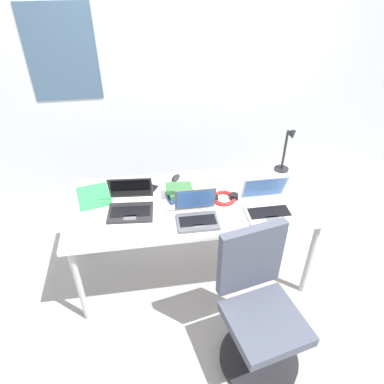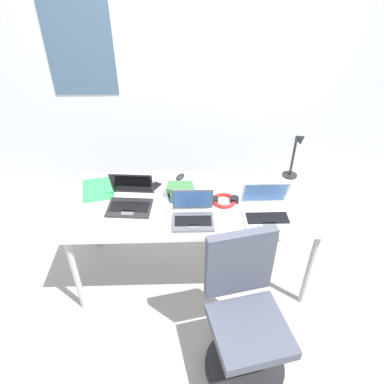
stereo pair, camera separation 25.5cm
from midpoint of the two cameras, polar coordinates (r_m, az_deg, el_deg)
The scene contains 13 objects.
ground_plane at distance 3.10m, azimuth -2.41°, elevation -12.49°, with size 12.00×12.00×0.00m, color gray.
wall_back at distance 3.32m, azimuth -5.40°, elevation 17.90°, with size 6.00×0.13×2.60m.
desk at distance 2.63m, azimuth -2.77°, elevation -2.52°, with size 1.80×0.80×0.74m.
desk_lamp at distance 2.88m, azimuth 12.53°, elevation 6.41°, with size 0.12×0.18×0.40m.
laptop_front_right at distance 2.51m, azimuth 9.23°, elevation -2.21°, with size 0.32×0.30×0.23m.
laptop_near_mouse at distance 2.40m, azimuth -2.28°, elevation -3.78°, with size 0.28×0.24×0.21m.
laptop_near_lamp at distance 2.54m, azimuth -12.69°, elevation -2.14°, with size 0.33×0.31×0.22m.
computer_mouse at distance 2.83m, azimuth -5.19°, elevation 2.25°, with size 0.06×0.10×0.03m, color black.
cell_phone at distance 2.73m, azimuth -9.33°, elevation 0.24°, with size 0.06×0.14×0.01m, color black.
headphones at distance 2.60m, azimuth 2.38°, elevation -1.05°, with size 0.21×0.18×0.04m.
book_stack at distance 2.62m, azimuth -4.67°, elevation -0.05°, with size 0.23×0.18×0.09m.
paper_folder_near_lamp at distance 2.77m, azimuth -18.07°, elevation -0.71°, with size 0.23×0.31×0.01m, color green.
office_chair at distance 2.35m, azimuth 7.47°, elevation -19.02°, with size 0.52×0.58×0.97m.
Camera 1 is at (-0.32, -2.05, 2.31)m, focal length 33.18 mm.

